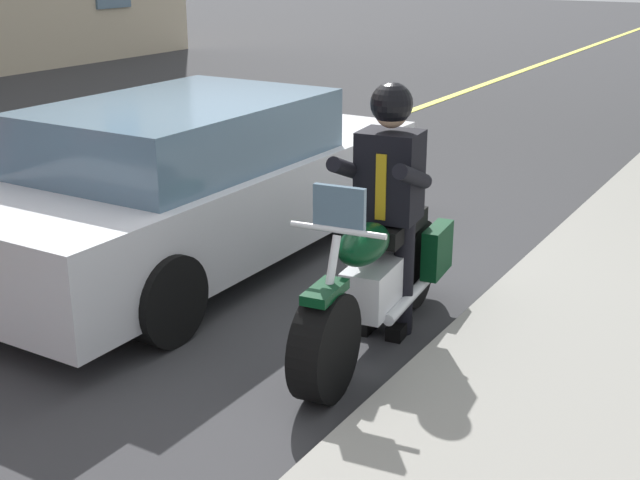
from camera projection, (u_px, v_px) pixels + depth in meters
The scene contains 5 objects.
ground_plane at pixel (221, 284), 6.83m from camera, with size 80.00×80.00×0.00m, color #333335.
lane_center_stripe at pixel (47, 241), 7.81m from camera, with size 60.00×0.16×0.01m, color #E5DB4C.
motorcycle_main at pixel (377, 279), 5.70m from camera, with size 2.22×0.76×1.26m.
rider_main at pixel (389, 188), 5.67m from camera, with size 0.67×0.60×1.74m.
car_silver at pixel (196, 183), 7.13m from camera, with size 4.60×1.92×1.40m.
Camera 1 is at (5.01, 3.97, 2.56)m, focal length 47.83 mm.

